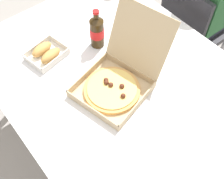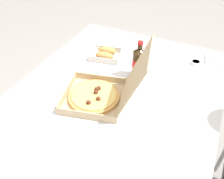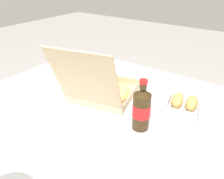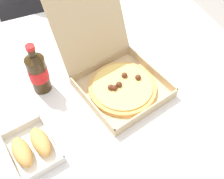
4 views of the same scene
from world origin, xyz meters
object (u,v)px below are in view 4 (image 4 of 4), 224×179
object	(u,v)px
bread_side_box	(32,148)
cola_bottle	(38,72)
pizza_box_open	(117,77)
chair	(36,25)

from	to	relation	value
bread_side_box	cola_bottle	distance (m)	0.28
pizza_box_open	chair	bearing A→B (deg)	103.12
pizza_box_open	cola_bottle	size ratio (longest dim) A/B	2.12
pizza_box_open	bread_side_box	bearing A→B (deg)	-157.17
chair	cola_bottle	world-z (taller)	cola_bottle
chair	bread_side_box	xyz separation A→B (m)	(-0.18, -0.98, 0.26)
chair	cola_bottle	size ratio (longest dim) A/B	3.71
bread_side_box	cola_bottle	size ratio (longest dim) A/B	0.96
chair	bread_side_box	bearing A→B (deg)	-100.54
pizza_box_open	bread_side_box	size ratio (longest dim) A/B	2.22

